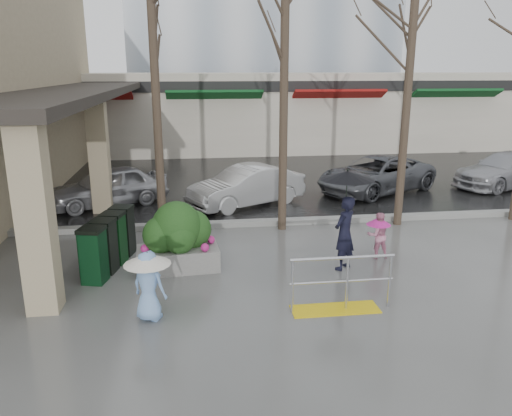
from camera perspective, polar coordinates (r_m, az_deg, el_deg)
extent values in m
plane|color=#51514F|center=(10.16, -0.06, -8.90)|extent=(120.00, 120.00, 0.00)
cube|color=black|center=(31.47, -5.31, 7.88)|extent=(120.00, 36.00, 0.01)
cube|color=gray|center=(13.85, -2.21, -1.78)|extent=(120.00, 0.30, 0.15)
cube|color=#2D2823|center=(17.55, -19.87, 12.80)|extent=(2.80, 18.00, 0.25)
cube|color=tan|center=(9.41, -23.90, -0.97)|extent=(0.55, 0.55, 3.50)
cube|color=tan|center=(15.60, -17.48, 5.81)|extent=(0.55, 0.55, 3.50)
cube|color=beige|center=(27.44, -0.81, 11.00)|extent=(34.00, 6.00, 4.00)
cube|color=maroon|center=(24.77, -19.08, 11.64)|extent=(4.50, 1.68, 0.87)
cube|color=#0F4C1E|center=(24.33, -4.79, 12.36)|extent=(4.50, 1.68, 0.87)
cube|color=maroon|center=(25.35, 9.21, 12.35)|extent=(4.50, 1.68, 0.87)
cube|color=#0F4C1E|center=(27.66, 21.47, 11.75)|extent=(4.50, 1.68, 0.87)
cube|color=black|center=(24.49, 0.00, 13.72)|extent=(34.00, 0.35, 0.50)
cube|color=yellow|center=(9.35, 9.01, -11.34)|extent=(1.60, 0.50, 0.02)
cylinder|color=silver|center=(8.95, 4.17, -8.96)|extent=(0.05, 0.05, 1.00)
cylinder|color=silver|center=(9.20, 10.35, -8.50)|extent=(0.05, 0.05, 1.00)
cylinder|color=silver|center=(9.46, 15.02, -8.09)|extent=(0.05, 0.05, 1.00)
cylinder|color=silver|center=(8.98, 9.90, -5.63)|extent=(1.90, 0.06, 0.06)
cylinder|color=silver|center=(9.15, 9.76, -8.26)|extent=(1.90, 0.04, 0.04)
cylinder|color=#382B21|center=(12.82, -11.32, 11.67)|extent=(0.22, 0.22, 6.80)
cylinder|color=#382B21|center=(13.01, 3.20, 12.44)|extent=(0.22, 0.22, 7.00)
cylinder|color=#382B21|center=(14.01, 16.82, 11.02)|extent=(0.22, 0.22, 6.50)
imported|color=black|center=(10.88, 10.08, -2.85)|extent=(0.70, 0.69, 1.63)
cylinder|color=black|center=(10.65, 10.29, 1.46)|extent=(0.02, 0.02, 1.03)
cone|color=black|center=(10.55, 10.40, 3.71)|extent=(1.15, 1.15, 0.18)
sphere|color=black|center=(10.53, 10.43, 4.29)|extent=(0.05, 0.05, 0.05)
imported|color=pink|center=(11.80, 13.76, -3.02)|extent=(0.52, 0.41, 1.07)
cylinder|color=black|center=(11.74, 13.82, -2.11)|extent=(0.02, 0.02, 0.46)
cone|color=#DC2299|center=(11.70, 13.86, -1.45)|extent=(0.56, 0.56, 0.18)
sphere|color=black|center=(11.67, 13.90, -0.93)|extent=(0.05, 0.05, 0.05)
imported|color=#7FAAE3|center=(8.86, -12.16, -8.70)|extent=(0.72, 0.64, 1.25)
cylinder|color=black|center=(8.74, -12.27, -6.96)|extent=(0.02, 0.02, 0.58)
cone|color=white|center=(8.67, -12.34, -5.73)|extent=(0.81, 0.81, 0.18)
sphere|color=black|center=(8.63, -12.39, -5.05)|extent=(0.05, 0.05, 0.05)
cube|color=slate|center=(11.03, -8.89, -5.71)|extent=(1.80, 1.00, 0.48)
ellipsoid|color=#163F14|center=(10.79, -9.05, -2.14)|extent=(1.06, 0.96, 1.12)
sphere|color=#163F14|center=(10.75, -10.84, -3.04)|extent=(0.77, 0.77, 0.77)
sphere|color=#163F14|center=(10.95, -7.24, -2.44)|extent=(0.81, 0.81, 0.81)
cube|color=#0B3419|center=(10.66, -18.07, -5.37)|extent=(0.53, 0.53, 1.08)
cube|color=black|center=(10.47, -18.34, -2.37)|extent=(0.57, 0.57, 0.08)
cube|color=black|center=(11.12, -16.94, -4.40)|extent=(0.53, 0.53, 1.08)
cube|color=black|center=(10.94, -17.19, -1.51)|extent=(0.57, 0.57, 0.08)
cube|color=#0D3A15|center=(11.59, -15.91, -3.51)|extent=(0.53, 0.53, 1.08)
cube|color=black|center=(11.41, -16.13, -0.72)|extent=(0.57, 0.57, 0.08)
cube|color=black|center=(12.06, -14.97, -2.69)|extent=(0.53, 0.53, 1.08)
cube|color=black|center=(11.89, -15.16, 0.00)|extent=(0.57, 0.57, 0.08)
imported|color=#A6A6AB|center=(16.48, -16.57, 2.40)|extent=(3.98, 2.90, 1.26)
imported|color=silver|center=(15.81, -1.10, 2.51)|extent=(4.00, 2.99, 1.26)
imported|color=#56595E|center=(18.09, 13.58, 3.75)|extent=(4.98, 4.01, 1.26)
imported|color=#A7A8AC|center=(20.59, 26.77, 3.92)|extent=(4.67, 3.02, 1.26)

